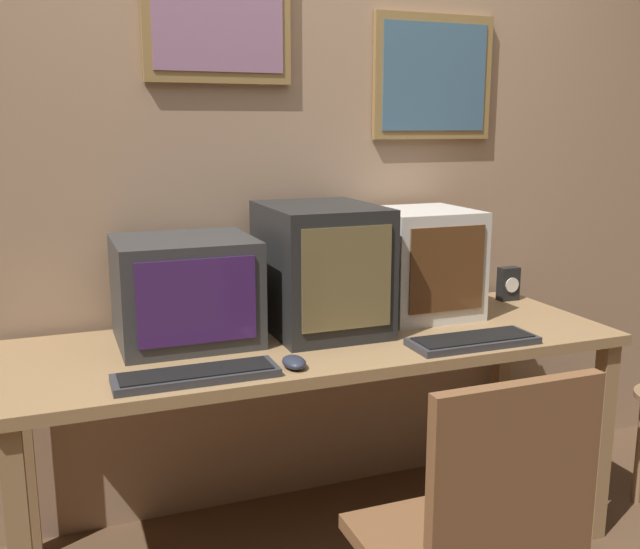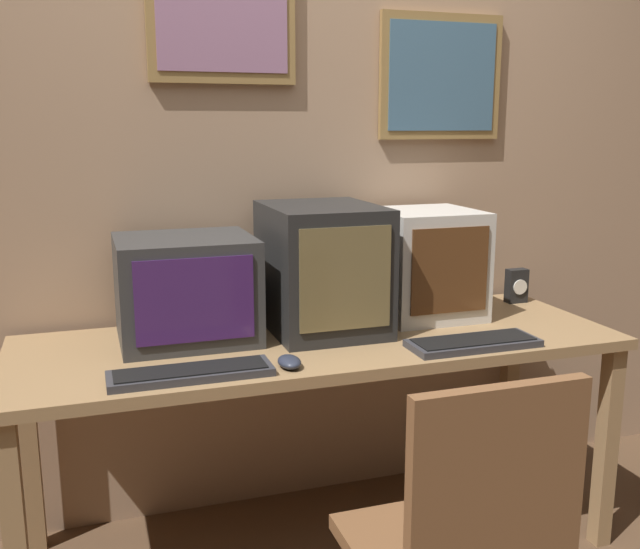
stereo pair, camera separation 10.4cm
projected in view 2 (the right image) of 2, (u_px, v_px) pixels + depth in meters
The scene contains 9 objects.
wall_back at pixel (286, 162), 2.60m from camera, with size 8.00×0.08×2.60m.
desk at pixel (320, 360), 2.35m from camera, with size 1.96×0.69×0.75m.
monitor_left at pixel (186, 289), 2.29m from camera, with size 0.43×0.39×0.34m.
monitor_center at pixel (322, 268), 2.40m from camera, with size 0.36×0.46×0.42m.
monitor_right at pixel (426, 263), 2.57m from camera, with size 0.35×0.36×0.39m.
keyboard_main at pixel (191, 373), 1.97m from camera, with size 0.45×0.13×0.03m.
keyboard_side at pixel (473, 343), 2.24m from camera, with size 0.42×0.15×0.03m.
mouse_near_keyboard at pixel (289, 362), 2.05m from camera, with size 0.07×0.10×0.03m.
desk_clock at pixel (517, 286), 2.79m from camera, with size 0.08×0.05×0.13m.
Camera 2 is at (-0.71, -1.31, 1.44)m, focal length 40.00 mm.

